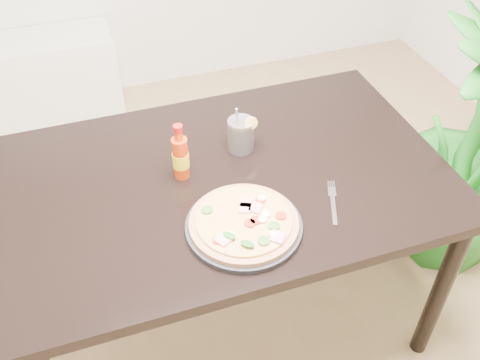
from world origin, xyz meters
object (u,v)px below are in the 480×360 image
object	(u,v)px
cola_cup	(241,135)
houseplant	(472,149)
pizza	(244,222)
plate	(244,226)
hot_sauce_bottle	(181,157)
dining_table	(228,194)
fork	(333,201)

from	to	relation	value
cola_cup	houseplant	world-z (taller)	houseplant
pizza	houseplant	xyz separation A→B (m)	(1.07, 0.30, -0.24)
pizza	houseplant	size ratio (longest dim) A/B	0.29
cola_cup	houseplant	bearing A→B (deg)	-2.92
cola_cup	plate	bearing A→B (deg)	-107.52
hot_sauce_bottle	houseplant	distance (m)	1.22
houseplant	plate	bearing A→B (deg)	-164.40
dining_table	pizza	size ratio (longest dim) A/B	4.47
hot_sauce_bottle	cola_cup	distance (m)	0.23
plate	dining_table	bearing A→B (deg)	83.27
pizza	hot_sauce_bottle	world-z (taller)	hot_sauce_bottle
pizza	cola_cup	bearing A→B (deg)	72.76
hot_sauce_bottle	houseplant	bearing A→B (deg)	1.05
cola_cup	fork	bearing A→B (deg)	-61.74
pizza	plate	bearing A→B (deg)	137.42
fork	plate	bearing A→B (deg)	-154.64
cola_cup	houseplant	xyz separation A→B (m)	(0.97, -0.05, -0.27)
pizza	houseplant	distance (m)	1.14
pizza	fork	bearing A→B (deg)	3.41
plate	houseplant	world-z (taller)	houseplant
hot_sauce_bottle	houseplant	size ratio (longest dim) A/B	0.18
dining_table	cola_cup	distance (m)	0.20
cola_cup	houseplant	size ratio (longest dim) A/B	0.16
plate	pizza	size ratio (longest dim) A/B	1.07
cola_cup	fork	distance (m)	0.38
dining_table	houseplant	size ratio (longest dim) A/B	1.31
dining_table	fork	world-z (taller)	fork
dining_table	pizza	world-z (taller)	pizza
plate	cola_cup	size ratio (longest dim) A/B	1.90
plate	houseplant	distance (m)	1.14
plate	houseplant	size ratio (longest dim) A/B	0.31
dining_table	cola_cup	bearing A→B (deg)	54.19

